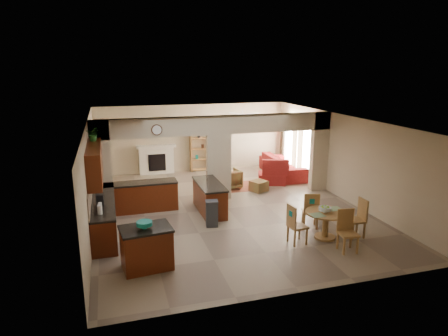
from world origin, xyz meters
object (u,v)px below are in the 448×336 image
object	(u,v)px
armchair	(229,179)
dining_table	(326,220)
sofa	(283,166)
kitchen_island	(147,248)

from	to	relation	value
armchair	dining_table	bearing A→B (deg)	94.83
sofa	armchair	world-z (taller)	sofa
dining_table	armchair	distance (m)	4.99
kitchen_island	armchair	size ratio (longest dim) A/B	1.54
dining_table	armchair	size ratio (longest dim) A/B	1.38
kitchen_island	armchair	distance (m)	6.22
kitchen_island	sofa	bearing A→B (deg)	39.28
kitchen_island	sofa	xyz separation A→B (m)	(6.10, 6.27, -0.08)
kitchen_island	dining_table	distance (m)	4.60
armchair	sofa	bearing A→B (deg)	-164.81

